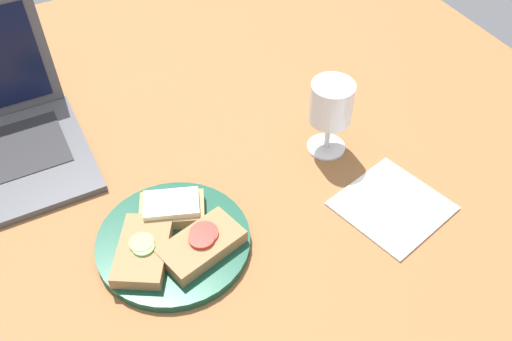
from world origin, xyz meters
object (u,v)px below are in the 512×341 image
sandwich_with_tomato (202,244)px  sandwich_with_cucumber (143,250)px  plate (174,242)px  sandwich_with_cheese (172,208)px  wine_glass (331,106)px  napkin (392,206)px

sandwich_with_tomato → sandwich_with_cucumber: bearing=158.9°
plate → sandwich_with_cucumber: bearing=-171.5°
sandwich_with_cheese → sandwich_with_cucumber: 8.12cm
sandwich_with_cheese → wine_glass: bearing=5.6°
wine_glass → plate: bearing=-166.8°
sandwich_with_tomato → napkin: bearing=-9.8°
sandwich_with_tomato → napkin: size_ratio=0.88×
plate → napkin: bearing=-15.0°
wine_glass → napkin: wine_glass is taller
wine_glass → sandwich_with_cucumber: bearing=-167.4°
plate → wine_glass: 32.64cm
sandwich_with_cheese → wine_glass: 29.82cm
sandwich_with_cucumber → napkin: (37.28, -8.03, -2.28)cm
sandwich_with_tomato → sandwich_with_cucumber: 8.15cm
sandwich_with_tomato → wine_glass: bearing=21.4°
plate → napkin: 33.80cm
plate → sandwich_with_cheese: (1.70, 4.37, 2.02)cm
wine_glass → sandwich_with_cheese: bearing=-174.4°
napkin → sandwich_with_cucumber: bearing=167.8°
sandwich_with_tomato → sandwich_with_cucumber: (-7.61, 2.93, -0.09)cm
plate → sandwich_with_cheese: bearing=68.7°
sandwich_with_cheese → napkin: sandwich_with_cheese is taller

